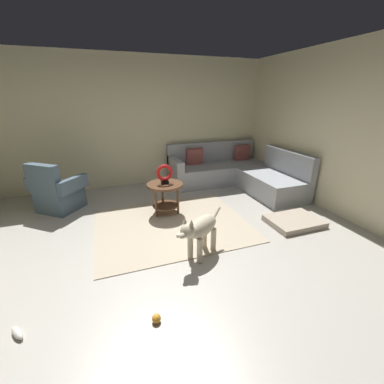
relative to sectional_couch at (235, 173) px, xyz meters
name	(u,v)px	position (x,y,z in m)	size (l,w,h in m)	color
ground_plane	(175,254)	(-1.99, -2.02, -0.34)	(6.00, 6.00, 0.10)	#B7B2A8
wall_back	(136,123)	(-1.99, 0.92, 1.06)	(6.00, 0.12, 2.70)	beige
wall_right	(363,135)	(0.95, -2.02, 1.06)	(0.12, 6.00, 2.70)	beige
area_rug	(172,224)	(-1.84, -1.32, -0.28)	(2.30, 1.90, 0.01)	#BCAD93
sectional_couch	(235,173)	(0.00, 0.00, 0.00)	(2.20, 2.25, 0.88)	#9EA3A8
armchair	(57,193)	(-3.56, -0.12, 0.03)	(1.00, 0.97, 0.88)	#4C6070
side_table	(165,191)	(-1.82, -0.88, 0.13)	(0.60, 0.60, 0.54)	brown
torus_sculpture	(164,174)	(-1.82, -0.88, 0.42)	(0.28, 0.08, 0.33)	black
dog_bed_mat	(294,221)	(-0.01, -1.94, -0.24)	(0.80, 0.60, 0.09)	#B2A38E
dog	(200,229)	(-1.72, -2.23, 0.09)	(0.73, 0.52, 0.63)	beige
dog_toy_ball	(156,318)	(-2.45, -3.03, -0.25)	(0.08, 0.08, 0.08)	orange
dog_toy_rope	(183,235)	(-1.78, -1.72, -0.26)	(0.05, 0.05, 0.20)	silver
dog_toy_bone	(17,333)	(-3.58, -2.77, -0.26)	(0.18, 0.06, 0.06)	silver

